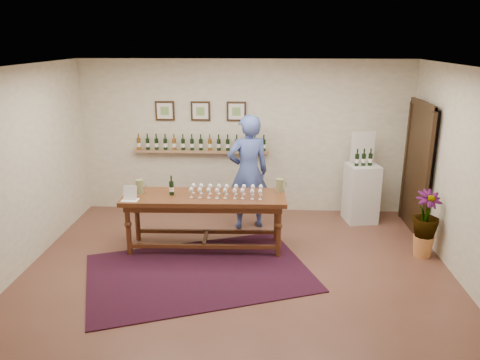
{
  "coord_description": "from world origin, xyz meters",
  "views": [
    {
      "loc": [
        0.34,
        -5.91,
        3.15
      ],
      "look_at": [
        0.0,
        0.8,
        1.1
      ],
      "focal_mm": 35.0,
      "sensor_mm": 36.0,
      "label": 1
    }
  ],
  "objects_px": {
    "display_pedestal": "(361,193)",
    "potted_plant": "(425,224)",
    "tasting_table": "(204,203)",
    "person": "(248,172)"
  },
  "relations": [
    {
      "from": "display_pedestal",
      "to": "person",
      "type": "distance_m",
      "value": 2.08
    },
    {
      "from": "tasting_table",
      "to": "display_pedestal",
      "type": "height_order",
      "value": "display_pedestal"
    },
    {
      "from": "tasting_table",
      "to": "person",
      "type": "distance_m",
      "value": 1.12
    },
    {
      "from": "tasting_table",
      "to": "person",
      "type": "height_order",
      "value": "person"
    },
    {
      "from": "display_pedestal",
      "to": "person",
      "type": "bearing_deg",
      "value": -168.8
    },
    {
      "from": "display_pedestal",
      "to": "person",
      "type": "relative_size",
      "value": 0.53
    },
    {
      "from": "tasting_table",
      "to": "potted_plant",
      "type": "relative_size",
      "value": 2.8
    },
    {
      "from": "display_pedestal",
      "to": "potted_plant",
      "type": "xyz_separation_m",
      "value": [
        0.67,
        -1.4,
        -0.0
      ]
    },
    {
      "from": "tasting_table",
      "to": "person",
      "type": "bearing_deg",
      "value": 53.37
    },
    {
      "from": "tasting_table",
      "to": "potted_plant",
      "type": "height_order",
      "value": "potted_plant"
    }
  ]
}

